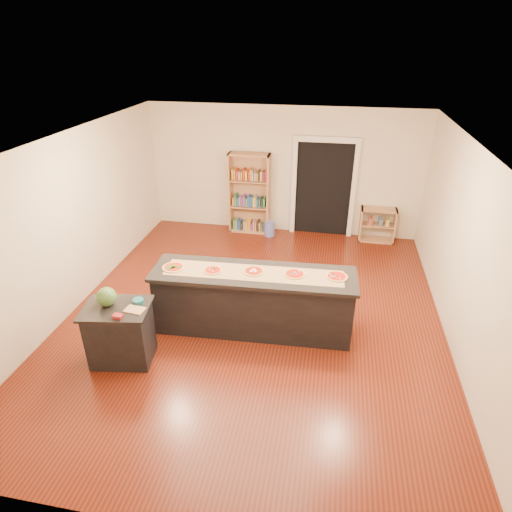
% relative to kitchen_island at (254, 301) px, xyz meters
% --- Properties ---
extents(room, '(6.00, 7.00, 2.80)m').
position_rel_kitchen_island_xyz_m(room, '(-0.06, 0.32, 0.90)').
color(room, beige).
rests_on(room, ground).
extents(doorway, '(1.40, 0.09, 2.21)m').
position_rel_kitchen_island_xyz_m(doorway, '(0.84, 3.79, 0.70)').
color(doorway, black).
rests_on(doorway, room).
extents(kitchen_island, '(3.03, 0.82, 1.00)m').
position_rel_kitchen_island_xyz_m(kitchen_island, '(0.00, 0.00, 0.00)').
color(kitchen_island, black).
rests_on(kitchen_island, ground).
extents(side_counter, '(0.89, 0.65, 0.88)m').
position_rel_kitchen_island_xyz_m(side_counter, '(-1.68, -1.04, -0.06)').
color(side_counter, black).
rests_on(side_counter, ground).
extents(bookshelf, '(0.91, 0.32, 1.82)m').
position_rel_kitchen_island_xyz_m(bookshelf, '(-0.79, 3.61, 0.41)').
color(bookshelf, tan).
rests_on(bookshelf, ground).
extents(low_shelf, '(0.76, 0.32, 0.76)m').
position_rel_kitchen_island_xyz_m(low_shelf, '(2.08, 3.61, -0.12)').
color(low_shelf, tan).
rests_on(low_shelf, ground).
extents(waste_bin, '(0.23, 0.23, 0.33)m').
position_rel_kitchen_island_xyz_m(waste_bin, '(-0.29, 3.45, -0.34)').
color(waste_bin, '#596CC7').
rests_on(waste_bin, ground).
extents(kraft_paper, '(2.64, 0.59, 0.00)m').
position_rel_kitchen_island_xyz_m(kraft_paper, '(0.00, -0.00, 0.50)').
color(kraft_paper, tan).
rests_on(kraft_paper, kitchen_island).
extents(watermelon, '(0.26, 0.26, 0.26)m').
position_rel_kitchen_island_xyz_m(watermelon, '(-1.81, -1.00, 0.50)').
color(watermelon, '#144214').
rests_on(watermelon, side_counter).
extents(cutting_board, '(0.28, 0.20, 0.02)m').
position_rel_kitchen_island_xyz_m(cutting_board, '(-1.39, -1.05, 0.38)').
color(cutting_board, tan).
rests_on(cutting_board, side_counter).
extents(package_red, '(0.13, 0.10, 0.04)m').
position_rel_kitchen_island_xyz_m(package_red, '(-1.54, -1.25, 0.40)').
color(package_red, maroon).
rests_on(package_red, side_counter).
extents(package_teal, '(0.15, 0.15, 0.06)m').
position_rel_kitchen_island_xyz_m(package_teal, '(-1.42, -0.88, 0.40)').
color(package_teal, '#195966').
rests_on(package_teal, side_counter).
extents(pizza_a, '(0.34, 0.34, 0.02)m').
position_rel_kitchen_island_xyz_m(pizza_a, '(-1.21, -0.08, 0.51)').
color(pizza_a, tan).
rests_on(pizza_a, kitchen_island).
extents(pizza_b, '(0.28, 0.28, 0.02)m').
position_rel_kitchen_island_xyz_m(pizza_b, '(-0.60, -0.06, 0.51)').
color(pizza_b, tan).
rests_on(pizza_b, kitchen_island).
extents(pizza_c, '(0.31, 0.31, 0.02)m').
position_rel_kitchen_island_xyz_m(pizza_c, '(-0.00, 0.03, 0.51)').
color(pizza_c, tan).
rests_on(pizza_c, kitchen_island).
extents(pizza_d, '(0.33, 0.33, 0.02)m').
position_rel_kitchen_island_xyz_m(pizza_d, '(0.60, 0.05, 0.51)').
color(pizza_d, tan).
rests_on(pizza_d, kitchen_island).
extents(pizza_e, '(0.33, 0.33, 0.02)m').
position_rel_kitchen_island_xyz_m(pizza_e, '(1.21, 0.09, 0.51)').
color(pizza_e, tan).
rests_on(pizza_e, kitchen_island).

